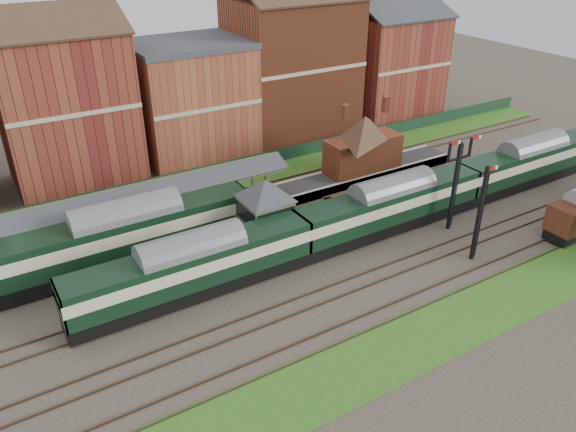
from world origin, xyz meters
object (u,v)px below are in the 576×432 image
signal_box (266,212)px  semaphore_bracket (456,180)px  dmu_train (391,205)px  platform_railcar (128,234)px

signal_box → semaphore_bracket: 16.16m
signal_box → dmu_train: 10.92m
platform_railcar → signal_box: bearing=-17.6°
signal_box → dmu_train: bearing=-17.4°
semaphore_bracket → dmu_train: (-4.64, 2.50, -2.19)m
signal_box → platform_railcar: 10.79m
dmu_train → platform_railcar: (-20.67, 6.50, 0.22)m
dmu_train → platform_railcar: 21.67m
semaphore_bracket → platform_railcar: size_ratio=0.41×
dmu_train → signal_box: bearing=162.6°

